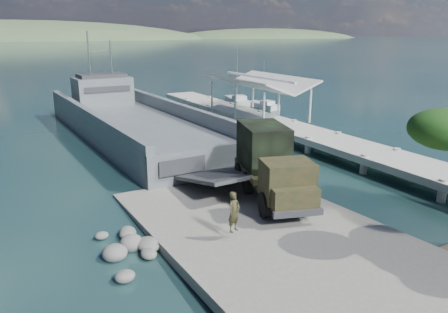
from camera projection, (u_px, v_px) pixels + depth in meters
The scene contains 10 objects.
ground at pixel (256, 230), 21.63m from camera, with size 1400.00×1400.00×0.00m, color #193C3C.
boat_ramp at pixel (268, 233), 20.72m from camera, with size 10.00×18.00×0.50m, color slate.
shoreline_rocks at pixel (131, 255), 19.19m from camera, with size 3.20×5.60×0.90m, color #605F5D, non-canonical shape.
distant_headlands at pixel (35, 40), 516.78m from camera, with size 1000.00×240.00×48.00m, color #415B39, non-canonical shape.
pier at pixel (264, 114), 43.02m from camera, with size 6.40×44.00×6.10m.
landing_craft at pixel (135, 128), 40.68m from camera, with size 9.95×35.13×10.35m.
military_truck at pixel (270, 163), 24.40m from camera, with size 4.73×8.50×3.79m.
soldier at pixel (234, 220), 19.33m from camera, with size 0.68×0.45×1.86m, color black.
sailboat_near at pixel (263, 106), 56.01m from camera, with size 1.86×5.16×6.17m.
sailboat_far at pixel (237, 101), 59.20m from camera, with size 3.14×6.36×7.44m.
Camera 1 is at (-10.91, -16.59, 9.47)m, focal length 35.00 mm.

